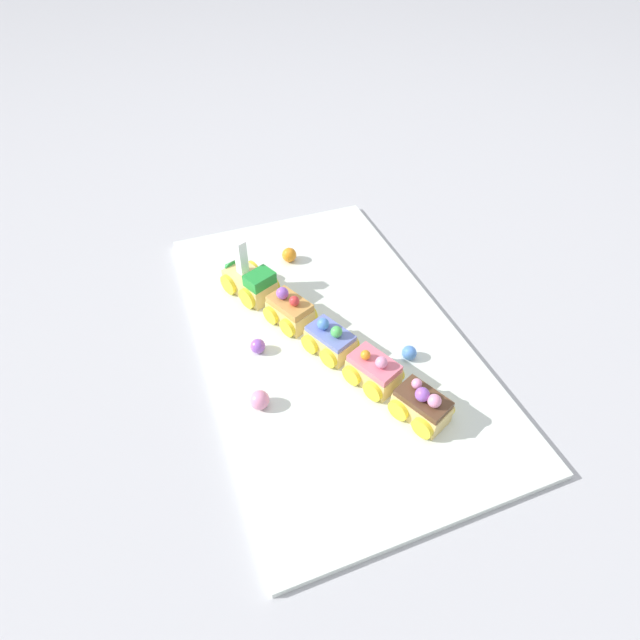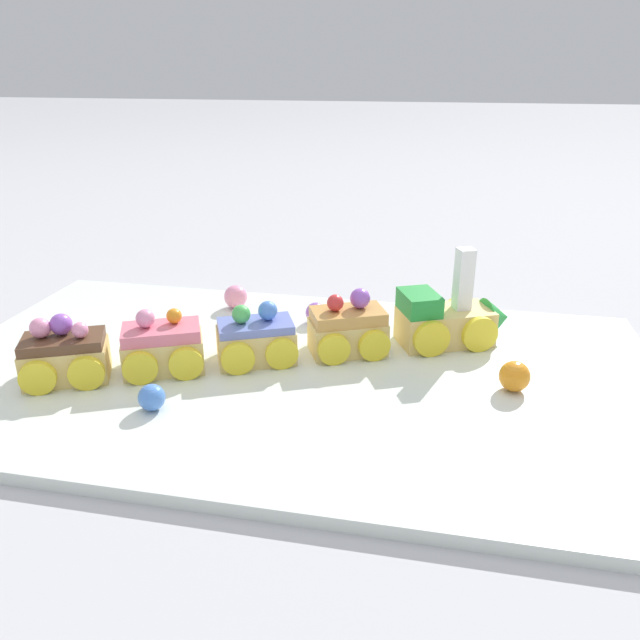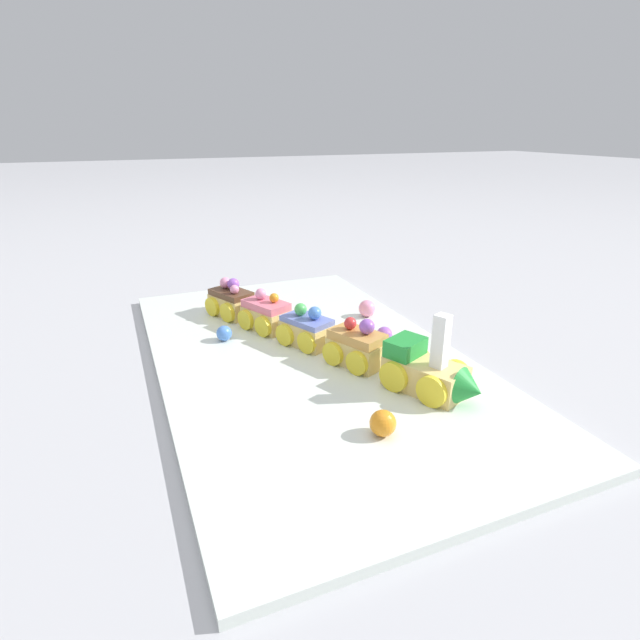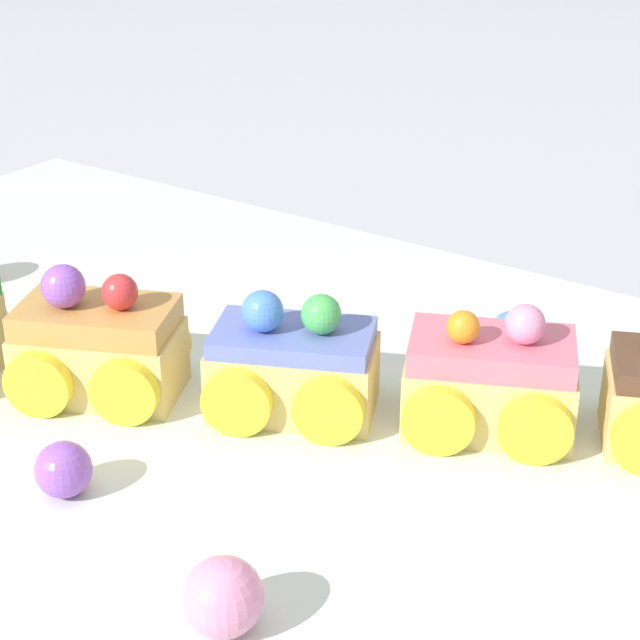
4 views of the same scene
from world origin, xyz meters
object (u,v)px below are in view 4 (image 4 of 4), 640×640
cake_car_blueberry (293,368)px  gumball_pink (223,597)px  cake_car_caramel (98,348)px  cake_car_strawberry (490,383)px  gumball_purple (64,470)px  gumball_blue (512,333)px

cake_car_blueberry → gumball_pink: 0.16m
cake_car_caramel → cake_car_strawberry: size_ratio=1.00×
cake_car_strawberry → gumball_pink: cake_car_strawberry is taller
cake_car_strawberry → gumball_pink: size_ratio=3.21×
cake_car_caramel → gumball_purple: cake_car_caramel is taller
cake_car_blueberry → gumball_purple: 0.12m
cake_car_blueberry → gumball_blue: size_ratio=3.89×
cake_car_blueberry → gumball_blue: bearing=-142.8°
cake_car_blueberry → gumball_purple: cake_car_blueberry is taller
cake_car_strawberry → gumball_blue: (0.02, -0.08, -0.01)m
gumball_purple → gumball_pink: bearing=166.0°
gumball_pink → cake_car_blueberry: bearing=-63.5°
cake_car_strawberry → gumball_purple: 0.20m
cake_car_caramel → gumball_pink: bearing=123.7°
cake_car_blueberry → gumball_purple: (0.04, 0.12, -0.01)m
cake_car_strawberry → gumball_purple: (0.13, 0.15, -0.01)m
gumball_blue → cake_car_blueberry: bearing=61.5°
gumball_pink → gumball_purple: gumball_pink is taller
gumball_purple → cake_car_blueberry: bearing=-108.9°
cake_car_caramel → gumball_pink: (-0.16, 0.10, -0.01)m
gumball_purple → gumball_blue: same height
gumball_blue → cake_car_caramel: bearing=45.6°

